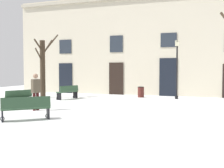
{
  "coord_description": "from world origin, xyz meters",
  "views": [
    {
      "loc": [
        4.9,
        -12.67,
        1.94
      ],
      "look_at": [
        0.0,
        1.57,
        1.15
      ],
      "focal_mm": 44.47,
      "sensor_mm": 36.0,
      "label": 1
    }
  ],
  "objects_px": {
    "bench_back_to_back_left": "(68,92)",
    "person_crossing_plaza": "(36,90)",
    "streetlamp": "(177,63)",
    "litter_bin": "(141,92)",
    "bench_by_litter_bin": "(26,108)",
    "tree_foreground": "(43,67)",
    "bench_far_corner": "(20,98)"
  },
  "relations": [
    {
      "from": "person_crossing_plaza",
      "to": "litter_bin",
      "type": "bearing_deg",
      "value": 1.28
    },
    {
      "from": "tree_foreground",
      "to": "litter_bin",
      "type": "height_order",
      "value": "tree_foreground"
    },
    {
      "from": "litter_bin",
      "to": "bench_far_corner",
      "type": "bearing_deg",
      "value": -125.44
    },
    {
      "from": "bench_back_to_back_left",
      "to": "person_crossing_plaza",
      "type": "bearing_deg",
      "value": 28.94
    },
    {
      "from": "bench_far_corner",
      "to": "bench_by_litter_bin",
      "type": "relative_size",
      "value": 0.95
    },
    {
      "from": "streetlamp",
      "to": "person_crossing_plaza",
      "type": "distance_m",
      "value": 9.5
    },
    {
      "from": "litter_bin",
      "to": "bench_back_to_back_left",
      "type": "xyz_separation_m",
      "value": [
        -4.27,
        -2.73,
        0.1
      ]
    },
    {
      "from": "tree_foreground",
      "to": "litter_bin",
      "type": "relative_size",
      "value": 5.9
    },
    {
      "from": "litter_bin",
      "to": "bench_back_to_back_left",
      "type": "height_order",
      "value": "bench_back_to_back_left"
    },
    {
      "from": "person_crossing_plaza",
      "to": "bench_back_to_back_left",
      "type": "bearing_deg",
      "value": 35.29
    },
    {
      "from": "bench_by_litter_bin",
      "to": "bench_back_to_back_left",
      "type": "xyz_separation_m",
      "value": [
        -2.12,
        7.35,
        0.0
      ]
    },
    {
      "from": "bench_by_litter_bin",
      "to": "bench_back_to_back_left",
      "type": "bearing_deg",
      "value": -115.71
    },
    {
      "from": "litter_bin",
      "to": "bench_far_corner",
      "type": "distance_m",
      "value": 8.39
    },
    {
      "from": "streetlamp",
      "to": "bench_by_litter_bin",
      "type": "bearing_deg",
      "value": -115.45
    },
    {
      "from": "bench_by_litter_bin",
      "to": "person_crossing_plaza",
      "type": "distance_m",
      "value": 2.65
    },
    {
      "from": "bench_back_to_back_left",
      "to": "bench_by_litter_bin",
      "type": "bearing_deg",
      "value": 34.07
    },
    {
      "from": "litter_bin",
      "to": "person_crossing_plaza",
      "type": "bearing_deg",
      "value": -113.06
    },
    {
      "from": "bench_by_litter_bin",
      "to": "bench_far_corner",
      "type": "bearing_deg",
      "value": -91.83
    },
    {
      "from": "bench_far_corner",
      "to": "tree_foreground",
      "type": "bearing_deg",
      "value": 43.66
    },
    {
      "from": "tree_foreground",
      "to": "streetlamp",
      "type": "xyz_separation_m",
      "value": [
        8.84,
        2.07,
        0.26
      ]
    },
    {
      "from": "streetlamp",
      "to": "litter_bin",
      "type": "xyz_separation_m",
      "value": [
        -2.49,
        0.34,
        -2.01
      ]
    },
    {
      "from": "streetlamp",
      "to": "bench_far_corner",
      "type": "distance_m",
      "value": 10.0
    },
    {
      "from": "tree_foreground",
      "to": "person_crossing_plaza",
      "type": "bearing_deg",
      "value": -60.16
    },
    {
      "from": "tree_foreground",
      "to": "streetlamp",
      "type": "bearing_deg",
      "value": 13.15
    },
    {
      "from": "bench_far_corner",
      "to": "person_crossing_plaza",
      "type": "relative_size",
      "value": 0.91
    },
    {
      "from": "tree_foreground",
      "to": "bench_by_litter_bin",
      "type": "height_order",
      "value": "tree_foreground"
    },
    {
      "from": "litter_bin",
      "to": "bench_back_to_back_left",
      "type": "distance_m",
      "value": 5.07
    },
    {
      "from": "litter_bin",
      "to": "bench_by_litter_bin",
      "type": "bearing_deg",
      "value": -102.03
    },
    {
      "from": "tree_foreground",
      "to": "person_crossing_plaza",
      "type": "relative_size",
      "value": 2.5
    },
    {
      "from": "bench_back_to_back_left",
      "to": "person_crossing_plaza",
      "type": "height_order",
      "value": "person_crossing_plaza"
    },
    {
      "from": "streetlamp",
      "to": "bench_far_corner",
      "type": "relative_size",
      "value": 2.46
    },
    {
      "from": "streetlamp",
      "to": "litter_bin",
      "type": "height_order",
      "value": "streetlamp"
    }
  ]
}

